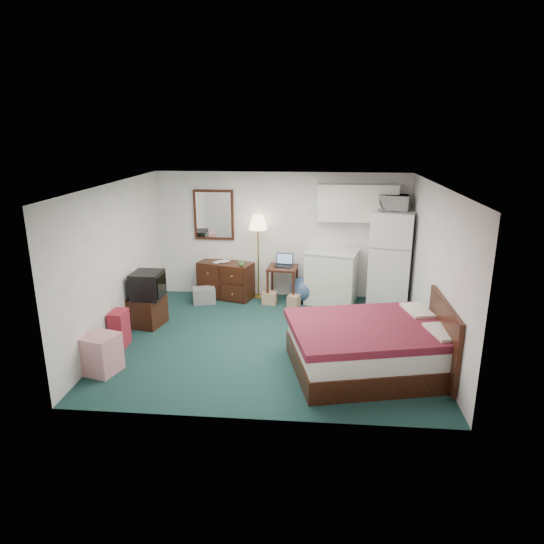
# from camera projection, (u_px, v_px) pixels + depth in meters

# --- Properties ---
(floor) EXTENTS (5.00, 4.50, 0.01)m
(floor) POSITION_uv_depth(u_px,v_px,m) (271.00, 340.00, 7.89)
(floor) COLOR #183B3D
(floor) RESTS_ON ground
(ceiling) EXTENTS (5.00, 4.50, 0.01)m
(ceiling) POSITION_uv_depth(u_px,v_px,m) (271.00, 185.00, 7.17)
(ceiling) COLOR silver
(ceiling) RESTS_ON walls
(walls) EXTENTS (5.01, 4.51, 2.50)m
(walls) POSITION_uv_depth(u_px,v_px,m) (271.00, 266.00, 7.53)
(walls) COLOR silver
(walls) RESTS_ON floor
(mirror) EXTENTS (0.80, 0.06, 1.00)m
(mirror) POSITION_uv_depth(u_px,v_px,m) (214.00, 215.00, 9.65)
(mirror) COLOR white
(mirror) RESTS_ON walls
(upper_cabinets) EXTENTS (1.50, 0.35, 0.70)m
(upper_cabinets) POSITION_uv_depth(u_px,v_px,m) (357.00, 203.00, 9.19)
(upper_cabinets) COLOR silver
(upper_cabinets) RESTS_ON walls
(headboard) EXTENTS (0.06, 1.56, 1.00)m
(headboard) POSITION_uv_depth(u_px,v_px,m) (443.00, 337.00, 6.68)
(headboard) COLOR black
(headboard) RESTS_ON walls
(dresser) EXTENTS (1.17, 0.78, 0.73)m
(dresser) POSITION_uv_depth(u_px,v_px,m) (226.00, 280.00, 9.77)
(dresser) COLOR black
(dresser) RESTS_ON floor
(floor_lamp) EXTENTS (0.44, 0.44, 1.69)m
(floor_lamp) POSITION_uv_depth(u_px,v_px,m) (258.00, 257.00, 9.64)
(floor_lamp) COLOR gold
(floor_lamp) RESTS_ON floor
(desk) EXTENTS (0.61, 0.61, 0.71)m
(desk) POSITION_uv_depth(u_px,v_px,m) (282.00, 284.00, 9.55)
(desk) COLOR black
(desk) RESTS_ON floor
(exercise_ball) EXTENTS (0.59, 0.59, 0.51)m
(exercise_ball) POSITION_uv_depth(u_px,v_px,m) (303.00, 289.00, 9.55)
(exercise_ball) COLOR #324C73
(exercise_ball) RESTS_ON floor
(kitchen_counter) EXTENTS (1.07, 0.91, 1.02)m
(kitchen_counter) POSITION_uv_depth(u_px,v_px,m) (331.00, 277.00, 9.48)
(kitchen_counter) COLOR silver
(kitchen_counter) RESTS_ON floor
(fridge) EXTENTS (0.92, 0.92, 1.84)m
(fridge) POSITION_uv_depth(u_px,v_px,m) (391.00, 259.00, 9.24)
(fridge) COLOR silver
(fridge) RESTS_ON floor
(bed) EXTENTS (2.44, 2.09, 0.68)m
(bed) POSITION_uv_depth(u_px,v_px,m) (370.00, 348.00, 6.82)
(bed) COLOR maroon
(bed) RESTS_ON floor
(tv_stand) EXTENTS (0.61, 0.65, 0.51)m
(tv_stand) POSITION_uv_depth(u_px,v_px,m) (147.00, 311.00, 8.42)
(tv_stand) COLOR black
(tv_stand) RESTS_ON floor
(suitcase) EXTENTS (0.22, 0.36, 0.58)m
(suitcase) POSITION_uv_depth(u_px,v_px,m) (119.00, 329.00, 7.59)
(suitcase) COLOR maroon
(suitcase) RESTS_ON floor
(retail_box) EXTENTS (0.55, 0.55, 0.55)m
(retail_box) POSITION_uv_depth(u_px,v_px,m) (101.00, 354.00, 6.78)
(retail_box) COLOR silver
(retail_box) RESTS_ON floor
(file_bin) EXTENTS (0.50, 0.43, 0.30)m
(file_bin) POSITION_uv_depth(u_px,v_px,m) (204.00, 295.00, 9.53)
(file_bin) COLOR gray
(file_bin) RESTS_ON floor
(cardboard_box_a) EXTENTS (0.30, 0.26, 0.24)m
(cardboard_box_a) POSITION_uv_depth(u_px,v_px,m) (270.00, 298.00, 9.49)
(cardboard_box_a) COLOR #926F56
(cardboard_box_a) RESTS_ON floor
(cardboard_box_b) EXTENTS (0.27, 0.29, 0.24)m
(cardboard_box_b) POSITION_uv_depth(u_px,v_px,m) (294.00, 301.00, 9.30)
(cardboard_box_b) COLOR #926F56
(cardboard_box_b) RESTS_ON floor
(laptop) EXTENTS (0.38, 0.33, 0.23)m
(laptop) POSITION_uv_depth(u_px,v_px,m) (283.00, 261.00, 9.44)
(laptop) COLOR black
(laptop) RESTS_ON desk
(crt_tv) EXTENTS (0.51, 0.55, 0.46)m
(crt_tv) POSITION_uv_depth(u_px,v_px,m) (148.00, 285.00, 8.27)
(crt_tv) COLOR black
(crt_tv) RESTS_ON tv_stand
(microwave) EXTENTS (0.56, 0.36, 0.36)m
(microwave) POSITION_uv_depth(u_px,v_px,m) (394.00, 201.00, 8.96)
(microwave) COLOR silver
(microwave) RESTS_ON fridge
(book_a) EXTENTS (0.13, 0.09, 0.20)m
(book_a) POSITION_uv_depth(u_px,v_px,m) (215.00, 257.00, 9.68)
(book_a) COLOR #926F56
(book_a) RESTS_ON dresser
(book_b) EXTENTS (0.16, 0.11, 0.23)m
(book_b) POSITION_uv_depth(u_px,v_px,m) (221.00, 256.00, 9.72)
(book_b) COLOR #926F56
(book_b) RESTS_ON dresser
(mug) EXTENTS (0.14, 0.12, 0.12)m
(mug) POSITION_uv_depth(u_px,v_px,m) (241.00, 263.00, 9.39)
(mug) COLOR #4F8740
(mug) RESTS_ON dresser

